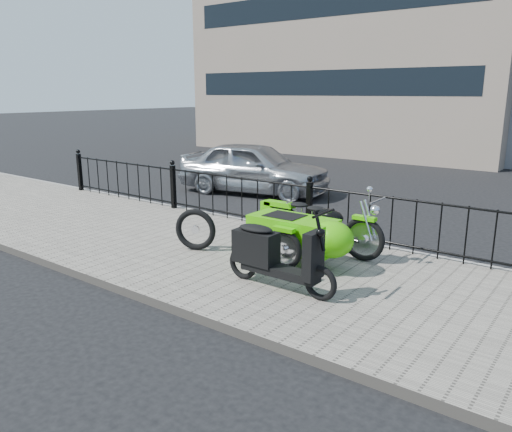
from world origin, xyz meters
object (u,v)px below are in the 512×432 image
Objects in this scene: motorcycle_sidecar at (308,233)px; sedan_car at (254,168)px; spare_tire at (196,230)px; scooter at (272,255)px.

motorcycle_sidecar is 6.05m from sedan_car.
sedan_car reaches higher than spare_tire.
motorcycle_sidecar is 1.35× the size of scooter.
scooter reaches higher than motorcycle_sidecar.
spare_tire is 0.17× the size of sedan_car.
sedan_car reaches higher than motorcycle_sidecar.
spare_tire is at bearing 163.97° from scooter.
sedan_car is at bearing 129.20° from scooter.
scooter is 2.00m from spare_tire.
spare_tire is 5.43m from sedan_car.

